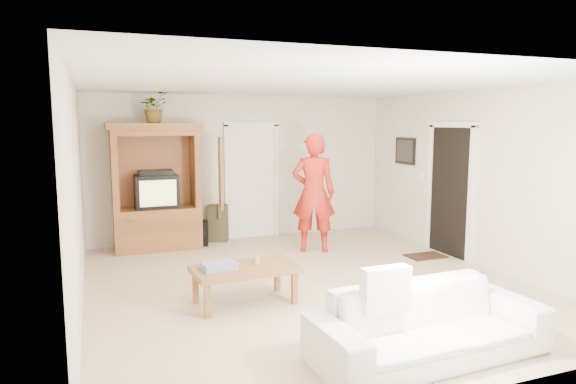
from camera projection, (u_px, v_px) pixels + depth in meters
name	position (u px, v px, depth m)	size (l,w,h in m)	color
floor	(307.00, 284.00, 6.76)	(6.00, 6.00, 0.00)	tan
ceiling	(308.00, 83.00, 6.41)	(6.00, 6.00, 0.00)	white
wall_back	(243.00, 167.00, 9.37)	(5.50, 5.50, 0.00)	silver
wall_front	(465.00, 233.00, 3.81)	(5.50, 5.50, 0.00)	silver
wall_left	(76.00, 197.00, 5.62)	(6.00, 6.00, 0.00)	silver
wall_right	(479.00, 178.00, 7.56)	(6.00, 6.00, 0.00)	silver
armoire	(158.00, 195.00, 8.55)	(1.82, 1.14, 2.10)	brown
door_back	(252.00, 182.00, 9.43)	(0.85, 0.05, 2.04)	white
doorway_right	(450.00, 192.00, 8.14)	(0.05, 0.90, 2.04)	black
framed_picture	(405.00, 151.00, 9.27)	(0.03, 0.60, 0.48)	black
doormat	(426.00, 256.00, 8.13)	(0.60, 0.40, 0.02)	#382316
plant	(154.00, 107.00, 8.32)	(0.46, 0.40, 0.52)	#4C7238
man	(314.00, 193.00, 8.37)	(0.71, 0.46, 1.94)	red
sofa	(429.00, 324.00, 4.61)	(2.18, 0.85, 0.64)	white
coffee_table	(245.00, 271.00, 5.98)	(1.25, 0.74, 0.45)	brown
towel	(219.00, 266.00, 5.86)	(0.38, 0.28, 0.08)	#DC498A
candle	(257.00, 260.00, 6.08)	(0.08, 0.08, 0.10)	tan
backpack_black	(198.00, 234.00, 8.79)	(0.34, 0.20, 0.43)	black
backpack_olive	(218.00, 223.00, 9.17)	(0.34, 0.25, 0.65)	#47442B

